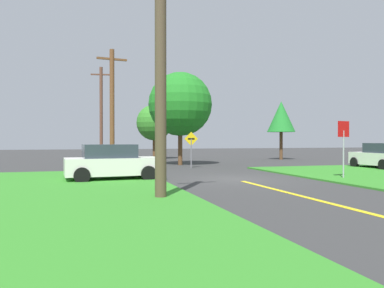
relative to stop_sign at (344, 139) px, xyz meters
name	(u,v)px	position (x,y,z in m)	size (l,w,h in m)	color
ground_plane	(234,179)	(-4.80, 1.53, -1.88)	(120.00, 120.00, 0.00)	#353535
lane_stripe_center	(350,208)	(-4.80, -6.47, -1.88)	(0.20, 14.00, 0.01)	yellow
stop_sign	(344,139)	(0.00, 0.00, 0.00)	(0.72, 0.20, 2.69)	#9EA0A8
parked_car_near_building	(112,163)	(-10.27, 2.54, -1.08)	(4.27, 2.23, 1.62)	white
car_on_crossroad	(381,156)	(6.37, 4.69, -1.08)	(2.04, 3.89, 1.62)	white
utility_pole_near	(161,77)	(-9.29, -3.51, 1.85)	(1.79, 0.46, 7.29)	brown
utility_pole_mid	(112,108)	(-9.79, 8.35, 1.85)	(1.80, 0.37, 7.21)	brown
utility_pole_far	(101,112)	(-9.79, 20.21, 2.39)	(1.80, 0.38, 8.28)	brown
direction_sign	(191,146)	(-4.77, 8.73, -0.43)	(0.91, 0.08, 2.34)	slate
oak_tree_left	(281,117)	(6.24, 16.88, 2.05)	(2.58, 2.58, 5.38)	brown
pine_tree_center	(154,123)	(-4.80, 21.29, 1.57)	(3.40, 3.40, 5.16)	brown
oak_tree_right	(180,104)	(-4.67, 11.92, 2.50)	(4.59, 4.59, 6.69)	brown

